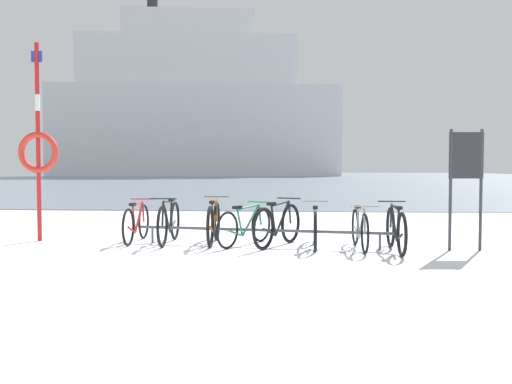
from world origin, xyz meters
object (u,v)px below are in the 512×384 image
at_px(bicycle_0, 136,223).
at_px(ferry_ship, 194,108).
at_px(info_sign, 466,168).
at_px(rescue_post, 38,148).
at_px(bicycle_5, 315,227).
at_px(bicycle_6, 360,229).
at_px(bicycle_3, 245,226).
at_px(bicycle_4, 278,225).
at_px(bicycle_7, 396,230).
at_px(bicycle_2, 214,223).
at_px(bicycle_1, 169,222).

xyz_separation_m(bicycle_0, ferry_ship, (-12.61, 71.58, 9.49)).
height_order(info_sign, rescue_post, rescue_post).
xyz_separation_m(bicycle_5, bicycle_6, (0.73, -0.22, -0.00)).
bearing_deg(ferry_ship, bicycle_3, -78.50).
relative_size(bicycle_4, bicycle_7, 0.92).
bearing_deg(bicycle_0, bicycle_2, -4.06).
bearing_deg(bicycle_3, ferry_ship, 101.50).
bearing_deg(info_sign, bicycle_3, 174.96).
distance_m(info_sign, rescue_post, 7.50).
xyz_separation_m(bicycle_2, info_sign, (4.21, -0.46, 0.97)).
distance_m(bicycle_0, bicycle_1, 0.63).
relative_size(bicycle_0, rescue_post, 0.46).
relative_size(bicycle_4, bicycle_5, 0.91).
xyz_separation_m(bicycle_2, rescue_post, (-3.26, 0.14, 1.34)).
xyz_separation_m(bicycle_3, bicycle_6, (1.94, -0.32, 0.00)).
bearing_deg(bicycle_4, bicycle_1, 173.86).
xyz_separation_m(bicycle_1, bicycle_4, (1.94, -0.21, -0.01)).
relative_size(bicycle_7, info_sign, 0.86).
distance_m(bicycle_4, bicycle_6, 1.39).
xyz_separation_m(bicycle_2, ferry_ship, (-14.04, 71.69, 9.47)).
bearing_deg(ferry_ship, bicycle_4, -78.08).
height_order(bicycle_0, ferry_ship, ferry_ship).
bearing_deg(bicycle_6, bicycle_5, 163.32).
relative_size(bicycle_3, info_sign, 0.77).
xyz_separation_m(bicycle_3, bicycle_4, (0.57, -0.08, 0.03)).
bearing_deg(bicycle_7, info_sign, 11.92).
relative_size(info_sign, rescue_post, 0.55).
height_order(bicycle_2, ferry_ship, ferry_ship).
xyz_separation_m(bicycle_2, bicycle_3, (0.57, -0.14, -0.03)).
bearing_deg(bicycle_6, bicycle_4, 170.08).
bearing_deg(bicycle_7, bicycle_0, 169.89).
bearing_deg(bicycle_0, rescue_post, 178.72).
height_order(bicycle_3, bicycle_7, bicycle_7).
height_order(bicycle_4, ferry_ship, ferry_ship).
distance_m(bicycle_1, bicycle_2, 0.80).
height_order(bicycle_1, bicycle_5, bicycle_1).
bearing_deg(bicycle_1, bicycle_0, 170.01).
xyz_separation_m(bicycle_1, bicycle_6, (3.31, -0.45, -0.03)).
relative_size(bicycle_3, bicycle_7, 0.90).
relative_size(bicycle_0, bicycle_4, 1.05).
height_order(bicycle_3, bicycle_6, bicycle_6).
height_order(bicycle_4, info_sign, info_sign).
bearing_deg(bicycle_5, bicycle_1, 174.91).
distance_m(bicycle_1, rescue_post, 2.80).
bearing_deg(bicycle_0, info_sign, -5.64).
distance_m(bicycle_0, rescue_post, 2.28).
xyz_separation_m(bicycle_4, rescue_post, (-4.40, 0.36, 1.35)).
bearing_deg(bicycle_6, info_sign, 0.07).
height_order(bicycle_4, bicycle_5, bicycle_4).
distance_m(bicycle_1, bicycle_4, 1.96).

